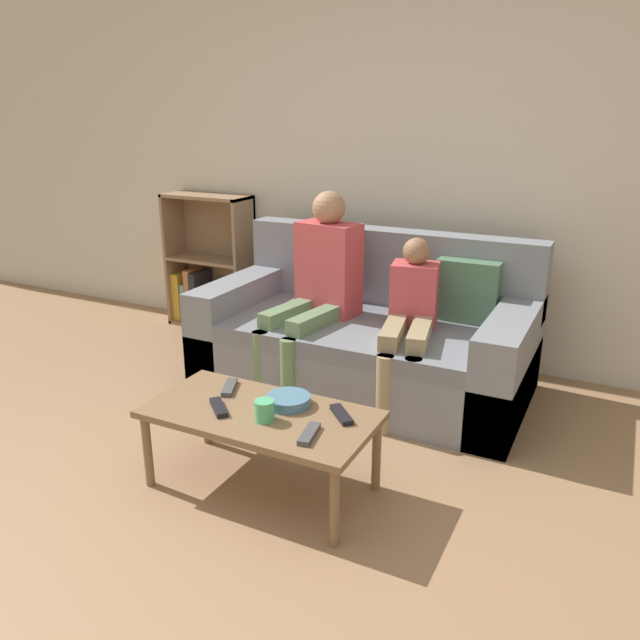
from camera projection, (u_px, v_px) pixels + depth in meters
ground_plane at (181, 567)px, 2.30m from camera, size 22.00×22.00×0.00m
wall_back at (414, 160)px, 3.99m from camera, size 12.00×0.06×2.60m
couch at (368, 340)px, 3.75m from camera, size 1.91×0.99×0.90m
bookshelf at (208, 273)px, 4.81m from camera, size 0.67×0.28×1.01m
coffee_table at (260, 419)px, 2.69m from camera, size 1.00×0.51×0.37m
person_adult at (320, 278)px, 3.67m from camera, size 0.43×0.71×1.16m
person_child at (410, 316)px, 3.42m from camera, size 0.37×0.70×0.93m
cup_near at (265, 410)px, 2.58m from camera, size 0.09×0.09×0.09m
tv_remote_0 at (219, 407)px, 2.69m from camera, size 0.16×0.15×0.02m
tv_remote_1 at (309, 434)px, 2.47m from camera, size 0.08×0.18×0.02m
tv_remote_2 at (341, 414)px, 2.62m from camera, size 0.15×0.15×0.02m
tv_remote_3 at (230, 387)px, 2.88m from camera, size 0.11×0.17×0.02m
snack_bowl at (288, 400)px, 2.72m from camera, size 0.19×0.19×0.05m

